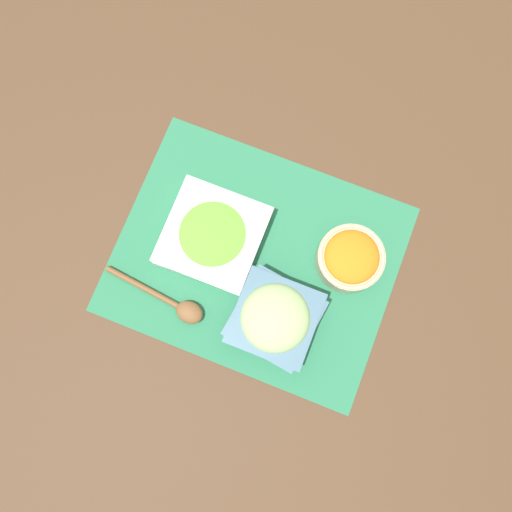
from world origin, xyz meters
TOP-DOWN VIEW (x-y plane):
  - ground_plane at (0.00, 0.00)m, footprint 3.00×3.00m
  - placemat at (0.00, 0.00)m, footprint 0.56×0.45m
  - lettuce_bowl at (0.10, -0.01)m, footprint 0.19×0.19m
  - carrot_bowl at (-0.18, -0.06)m, footprint 0.13×0.13m
  - cucumber_bowl at (-0.08, 0.10)m, footprint 0.17×0.17m
  - wooden_spoon at (0.11, 0.15)m, footprint 0.22×0.05m

SIDE VIEW (x-z plane):
  - ground_plane at x=0.00m, z-range 0.00..0.00m
  - placemat at x=0.00m, z-range 0.00..0.00m
  - wooden_spoon at x=0.11m, z-range 0.00..0.03m
  - lettuce_bowl at x=0.10m, z-range 0.00..0.05m
  - carrot_bowl at x=-0.18m, z-range 0.00..0.07m
  - cucumber_bowl at x=-0.08m, z-range 0.00..0.09m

